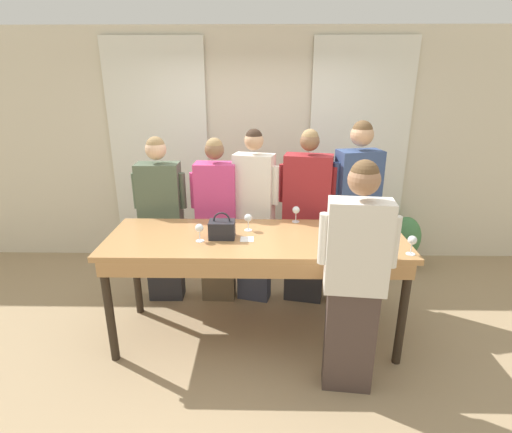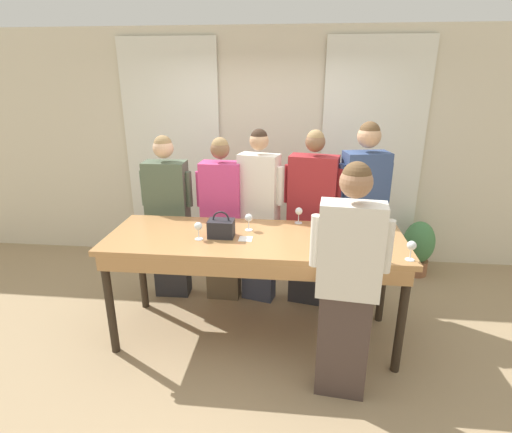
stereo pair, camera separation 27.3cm
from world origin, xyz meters
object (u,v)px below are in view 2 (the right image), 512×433
handbag (221,228)px  guest_navy_coat (362,216)px  wine_glass_center_left (198,227)px  guest_pink_top (222,220)px  guest_striped_shirt (311,220)px  wine_glass_center_right (363,221)px  guest_olive_jacket (169,217)px  wine_glass_center_mid (375,233)px  wine_glass_front_right (299,212)px  wine_bottle (365,243)px  guest_cream_sweater (259,216)px  tasting_bar (255,249)px  potted_plant (418,246)px  wine_glass_front_left (249,218)px  host_pouring (347,283)px  wine_glass_front_mid (412,246)px

handbag → guest_navy_coat: (1.26, 0.69, -0.09)m
guest_navy_coat → wine_glass_center_left: bearing=-152.1°
wine_glass_center_left → guest_pink_top: 0.79m
guest_striped_shirt → wine_glass_center_right: bearing=-48.1°
wine_glass_center_right → guest_olive_jacket: size_ratio=0.09×
handbag → wine_glass_center_mid: 1.25m
wine_glass_front_right → wine_glass_center_left: size_ratio=1.00×
wine_bottle → wine_glass_center_mid: wine_bottle is taller
wine_glass_center_right → guest_cream_sweater: size_ratio=0.08×
tasting_bar → guest_cream_sweater: size_ratio=1.40×
handbag → potted_plant: bearing=34.4°
wine_glass_front_left → guest_olive_jacket: size_ratio=0.09×
guest_striped_shirt → tasting_bar: bearing=-125.8°
wine_glass_center_mid → host_pouring: bearing=-116.2°
wine_glass_center_right → guest_striped_shirt: size_ratio=0.08×
wine_glass_center_mid → guest_cream_sweater: bearing=142.8°
wine_glass_front_right → guest_cream_sweater: size_ratio=0.08×
wine_glass_center_left → potted_plant: 2.81m
wine_glass_front_left → guest_navy_coat: bearing=26.1°
wine_glass_center_right → guest_navy_coat: 0.49m
tasting_bar → guest_olive_jacket: bearing=144.6°
wine_glass_center_right → guest_olive_jacket: (-1.89, 0.47, -0.21)m
wine_bottle → wine_glass_center_left: wine_bottle is taller
wine_glass_center_right → wine_bottle: bearing=-96.8°
wine_glass_center_left → guest_cream_sweater: bearing=60.7°
guest_cream_sweater → potted_plant: bearing=22.0°
handbag → potted_plant: size_ratio=0.34×
wine_glass_front_right → wine_glass_center_mid: size_ratio=1.00×
wine_glass_front_mid → guest_striped_shirt: size_ratio=0.08×
wine_glass_front_right → wine_glass_center_right: (0.55, -0.18, 0.00)m
guest_navy_coat → wine_glass_center_right: bearing=-97.6°
guest_cream_sweater → wine_bottle: bearing=-47.3°
tasting_bar → guest_cream_sweater: 0.69m
handbag → potted_plant: (2.08, 1.42, -0.70)m
handbag → wine_glass_front_right: (0.65, 0.39, 0.03)m
guest_pink_top → wine_glass_front_mid: bearing=-31.8°
wine_glass_front_mid → guest_olive_jacket: 2.38m
wine_glass_center_left → guest_striped_shirt: bearing=38.6°
wine_glass_center_right → guest_cream_sweater: guest_cream_sweater is taller
wine_glass_center_mid → potted_plant: 1.86m
guest_pink_top → wine_bottle: bearing=-37.3°
guest_striped_shirt → host_pouring: (0.21, -1.28, 0.02)m
handbag → wine_glass_front_left: 0.27m
potted_plant → wine_glass_front_right: bearing=-144.4°
wine_glass_front_right → guest_cream_sweater: 0.51m
wine_glass_center_mid → wine_glass_front_mid: bearing=-46.1°
handbag → guest_navy_coat: size_ratio=0.12×
wine_bottle → wine_glass_front_mid: (0.33, -0.02, -0.00)m
wine_glass_center_right → guest_cream_sweater: bearing=153.6°
potted_plant → handbag: bearing=-145.6°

